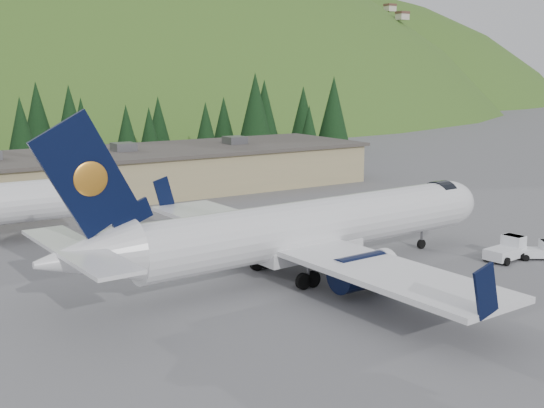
{
  "coord_description": "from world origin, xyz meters",
  "views": [
    {
      "loc": [
        -28.6,
        -38.19,
        14.18
      ],
      "look_at": [
        0.0,
        6.0,
        4.0
      ],
      "focal_mm": 45.0,
      "sensor_mm": 36.0,
      "label": 1
    }
  ],
  "objects_px": {
    "terminal_building": "(83,176)",
    "baggage_tug_a": "(507,250)",
    "baggage_tug_b": "(538,251)",
    "ramp_worker": "(509,246)",
    "airliner": "(306,230)"
  },
  "relations": [
    {
      "from": "terminal_building",
      "to": "baggage_tug_a",
      "type": "bearing_deg",
      "value": -66.27
    },
    {
      "from": "baggage_tug_b",
      "to": "ramp_worker",
      "type": "xyz_separation_m",
      "value": [
        -1.32,
        1.75,
        0.22
      ]
    },
    {
      "from": "ramp_worker",
      "to": "airliner",
      "type": "bearing_deg",
      "value": -45.03
    },
    {
      "from": "baggage_tug_b",
      "to": "terminal_building",
      "type": "bearing_deg",
      "value": 149.91
    },
    {
      "from": "baggage_tug_a",
      "to": "terminal_building",
      "type": "bearing_deg",
      "value": 107.27
    },
    {
      "from": "baggage_tug_a",
      "to": "ramp_worker",
      "type": "relative_size",
      "value": 2.07
    },
    {
      "from": "airliner",
      "to": "terminal_building",
      "type": "relative_size",
      "value": 0.52
    },
    {
      "from": "baggage_tug_b",
      "to": "terminal_building",
      "type": "relative_size",
      "value": 0.04
    },
    {
      "from": "terminal_building",
      "to": "ramp_worker",
      "type": "height_order",
      "value": "terminal_building"
    },
    {
      "from": "baggage_tug_a",
      "to": "ramp_worker",
      "type": "distance_m",
      "value": 1.16
    },
    {
      "from": "airliner",
      "to": "baggage_tug_b",
      "type": "xyz_separation_m",
      "value": [
        17.47,
        -6.54,
        -2.61
      ]
    },
    {
      "from": "terminal_building",
      "to": "ramp_worker",
      "type": "relative_size",
      "value": 41.17
    },
    {
      "from": "airliner",
      "to": "terminal_building",
      "type": "distance_m",
      "value": 38.26
    },
    {
      "from": "baggage_tug_b",
      "to": "ramp_worker",
      "type": "height_order",
      "value": "ramp_worker"
    },
    {
      "from": "airliner",
      "to": "terminal_building",
      "type": "xyz_separation_m",
      "value": [
        -3.94,
        38.05,
        -0.63
      ]
    }
  ]
}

